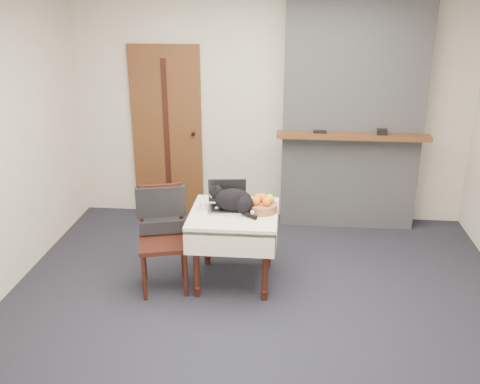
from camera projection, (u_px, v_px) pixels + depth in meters
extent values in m
plane|color=black|center=(257.00, 303.00, 4.65)|extent=(4.50, 4.50, 0.00)
cube|color=beige|center=(270.00, 108.00, 6.05)|extent=(4.50, 0.02, 2.60)
cube|color=brown|center=(167.00, 132.00, 6.24)|extent=(0.82, 0.05, 2.00)
cube|color=#33140E|center=(166.00, 133.00, 6.21)|extent=(0.06, 0.01, 1.70)
cylinder|color=black|center=(193.00, 134.00, 6.17)|extent=(0.04, 0.06, 0.04)
cube|color=gray|center=(352.00, 113.00, 5.83)|extent=(1.50, 0.30, 2.60)
cube|color=brown|center=(353.00, 136.00, 5.68)|extent=(1.62, 0.18, 0.05)
cube|color=black|center=(320.00, 132.00, 5.70)|extent=(0.14, 0.04, 0.03)
cube|color=black|center=(382.00, 132.00, 5.63)|extent=(0.10, 0.07, 0.06)
cylinder|color=#33140E|center=(196.00, 264.00, 4.66)|extent=(0.06, 0.06, 0.64)
sphere|color=#33140E|center=(197.00, 288.00, 4.74)|extent=(0.07, 0.07, 0.07)
cylinder|color=#33140E|center=(265.00, 267.00, 4.60)|extent=(0.06, 0.06, 0.64)
sphere|color=#33140E|center=(265.00, 291.00, 4.69)|extent=(0.07, 0.07, 0.07)
cylinder|color=#33140E|center=(207.00, 235.00, 5.22)|extent=(0.06, 0.06, 0.64)
sphere|color=#33140E|center=(207.00, 256.00, 5.30)|extent=(0.07, 0.07, 0.07)
cylinder|color=#33140E|center=(268.00, 237.00, 5.16)|extent=(0.06, 0.06, 0.64)
sphere|color=#33140E|center=(268.00, 259.00, 5.25)|extent=(0.07, 0.07, 0.07)
cube|color=white|center=(234.00, 215.00, 4.79)|extent=(0.78, 0.78, 0.06)
cube|color=white|center=(229.00, 245.00, 4.47)|extent=(0.78, 0.01, 0.22)
cube|color=white|center=(238.00, 210.00, 5.18)|extent=(0.78, 0.01, 0.22)
cube|color=white|center=(192.00, 224.00, 4.86)|extent=(0.01, 0.78, 0.22)
cube|color=white|center=(277.00, 228.00, 4.79)|extent=(0.01, 0.78, 0.22)
cube|color=#B7B7BC|center=(227.00, 209.00, 4.80)|extent=(0.37, 0.28, 0.02)
cube|color=black|center=(227.00, 208.00, 4.79)|extent=(0.30, 0.20, 0.00)
cube|color=black|center=(227.00, 190.00, 4.89)|extent=(0.35, 0.10, 0.24)
cube|color=#ADD0FD|center=(227.00, 190.00, 4.89)|extent=(0.32, 0.09, 0.21)
ellipsoid|color=black|center=(233.00, 200.00, 4.74)|extent=(0.38, 0.29, 0.22)
ellipsoid|color=black|center=(244.00, 204.00, 4.71)|extent=(0.23, 0.24, 0.17)
sphere|color=black|center=(216.00, 192.00, 4.79)|extent=(0.15, 0.15, 0.12)
ellipsoid|color=white|center=(212.00, 195.00, 4.82)|extent=(0.07, 0.08, 0.06)
ellipsoid|color=white|center=(219.00, 202.00, 4.81)|extent=(0.07, 0.08, 0.09)
cone|color=black|center=(215.00, 187.00, 4.73)|extent=(0.05, 0.06, 0.05)
cone|color=black|center=(219.00, 185.00, 4.79)|extent=(0.05, 0.06, 0.05)
cylinder|color=black|center=(248.00, 215.00, 4.65)|extent=(0.17, 0.14, 0.04)
sphere|color=white|center=(217.00, 208.00, 4.79)|extent=(0.04, 0.04, 0.04)
sphere|color=white|center=(221.00, 205.00, 4.86)|extent=(0.04, 0.04, 0.04)
cylinder|color=silver|center=(204.00, 206.00, 4.80)|extent=(0.07, 0.07, 0.07)
cylinder|color=#9F4E13|center=(253.00, 216.00, 4.62)|extent=(0.03, 0.03, 0.06)
cylinder|color=silver|center=(253.00, 212.00, 4.61)|extent=(0.03, 0.03, 0.01)
cylinder|color=#AF6E46|center=(262.00, 207.00, 4.77)|extent=(0.27, 0.27, 0.07)
sphere|color=#FE4F15|center=(256.00, 201.00, 4.72)|extent=(0.08, 0.08, 0.08)
sphere|color=#FE4F15|center=(267.00, 202.00, 4.70)|extent=(0.08, 0.08, 0.08)
sphere|color=#FE4F15|center=(263.00, 197.00, 4.79)|extent=(0.08, 0.08, 0.08)
sphere|color=yellow|center=(270.00, 199.00, 4.77)|extent=(0.08, 0.08, 0.08)
sphere|color=#FE4F15|center=(258.00, 198.00, 4.79)|extent=(0.08, 0.08, 0.08)
cube|color=black|center=(251.00, 208.00, 4.84)|extent=(0.14, 0.06, 0.01)
cube|color=#33140E|center=(163.00, 243.00, 4.75)|extent=(0.51, 0.51, 0.04)
cylinder|color=#33140E|center=(144.00, 277.00, 4.63)|extent=(0.04, 0.04, 0.45)
cylinder|color=#33140E|center=(186.00, 274.00, 4.69)|extent=(0.04, 0.04, 0.45)
cylinder|color=#33140E|center=(144.00, 258.00, 4.96)|extent=(0.04, 0.04, 0.45)
cylinder|color=#33140E|center=(183.00, 255.00, 5.02)|extent=(0.04, 0.04, 0.45)
cylinder|color=#33140E|center=(141.00, 211.00, 4.80)|extent=(0.04, 0.04, 0.50)
cylinder|color=#33140E|center=(181.00, 208.00, 4.85)|extent=(0.04, 0.04, 0.50)
cube|color=#33140E|center=(160.00, 199.00, 4.79)|extent=(0.36, 0.12, 0.28)
cube|color=black|center=(161.00, 202.00, 4.79)|extent=(0.44, 0.17, 0.28)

